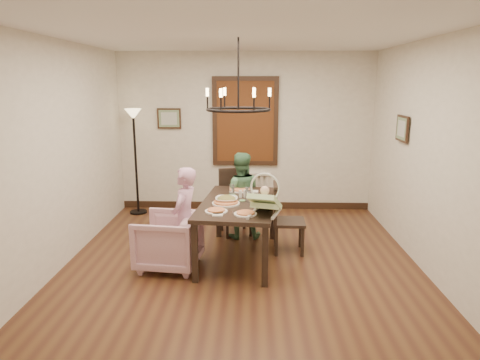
# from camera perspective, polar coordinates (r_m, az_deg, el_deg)

# --- Properties ---
(room_shell) EXTENTS (4.51, 5.00, 2.81)m
(room_shell) POSITION_cam_1_polar(r_m,az_deg,el_deg) (5.54, 0.32, 3.80)
(room_shell) COLOR #452417
(room_shell) RESTS_ON ground
(dining_table) EXTENTS (1.09, 1.74, 0.77)m
(dining_table) POSITION_cam_1_polar(r_m,az_deg,el_deg) (5.54, -0.20, -3.76)
(dining_table) COLOR black
(dining_table) RESTS_ON room_shell
(chair_far) EXTENTS (0.55, 0.55, 1.00)m
(chair_far) POSITION_cam_1_polar(r_m,az_deg,el_deg) (6.50, -0.54, -2.97)
(chair_far) COLOR black
(chair_far) RESTS_ON room_shell
(chair_right) EXTENTS (0.43, 0.43, 0.97)m
(chair_right) POSITION_cam_1_polar(r_m,az_deg,el_deg) (5.85, 6.56, -5.04)
(chair_right) COLOR black
(chair_right) RESTS_ON room_shell
(armchair) EXTENTS (0.84, 0.82, 0.69)m
(armchair) POSITION_cam_1_polar(r_m,az_deg,el_deg) (5.46, -9.52, -8.03)
(armchair) COLOR #DBA7BA
(armchair) RESTS_ON room_shell
(elderly_woman) EXTENTS (0.34, 0.44, 1.07)m
(elderly_woman) POSITION_cam_1_polar(r_m,az_deg,el_deg) (5.35, -7.35, -6.25)
(elderly_woman) COLOR #CF92B4
(elderly_woman) RESTS_ON room_shell
(seated_man) EXTENTS (0.54, 0.43, 1.07)m
(seated_man) POSITION_cam_1_polar(r_m,az_deg,el_deg) (6.35, 0.02, -3.04)
(seated_man) COLOR #4B7E56
(seated_man) RESTS_ON room_shell
(baby_bouncer) EXTENTS (0.50, 0.59, 0.33)m
(baby_bouncer) POSITION_cam_1_polar(r_m,az_deg,el_deg) (4.98, 3.35, -2.71)
(baby_bouncer) COLOR #C9EFA5
(baby_bouncer) RESTS_ON dining_table
(salad_bowl) EXTENTS (0.34, 0.34, 0.08)m
(salad_bowl) POSITION_cam_1_polar(r_m,az_deg,el_deg) (5.46, -1.81, -2.61)
(salad_bowl) COLOR white
(salad_bowl) RESTS_ON dining_table
(pizza_platter) EXTENTS (0.35, 0.35, 0.04)m
(pizza_platter) POSITION_cam_1_polar(r_m,az_deg,el_deg) (5.40, -1.90, -3.04)
(pizza_platter) COLOR tan
(pizza_platter) RESTS_ON dining_table
(drinking_glass) EXTENTS (0.08, 0.08, 0.16)m
(drinking_glass) POSITION_cam_1_polar(r_m,az_deg,el_deg) (5.48, 1.10, -2.17)
(drinking_glass) COLOR silver
(drinking_glass) RESTS_ON dining_table
(window_blinds) EXTENTS (1.00, 0.03, 1.40)m
(window_blinds) POSITION_cam_1_polar(r_m,az_deg,el_deg) (7.60, 0.71, 7.80)
(window_blinds) COLOR #612C13
(window_blinds) RESTS_ON room_shell
(radiator) EXTENTS (0.92, 0.12, 0.62)m
(radiator) POSITION_cam_1_polar(r_m,az_deg,el_deg) (7.83, 0.69, -1.34)
(radiator) COLOR silver
(radiator) RESTS_ON room_shell
(picture_back) EXTENTS (0.42, 0.03, 0.36)m
(picture_back) POSITION_cam_1_polar(r_m,az_deg,el_deg) (7.74, -9.43, 8.09)
(picture_back) COLOR black
(picture_back) RESTS_ON room_shell
(picture_right) EXTENTS (0.03, 0.42, 0.36)m
(picture_right) POSITION_cam_1_polar(r_m,az_deg,el_deg) (6.38, 20.83, 6.43)
(picture_right) COLOR black
(picture_right) RESTS_ON room_shell
(floor_lamp) EXTENTS (0.30, 0.30, 1.80)m
(floor_lamp) POSITION_cam_1_polar(r_m,az_deg,el_deg) (7.66, -13.72, 2.18)
(floor_lamp) COLOR black
(floor_lamp) RESTS_ON room_shell
(chandelier) EXTENTS (0.80, 0.80, 0.04)m
(chandelier) POSITION_cam_1_polar(r_m,az_deg,el_deg) (5.32, -0.21, 9.37)
(chandelier) COLOR black
(chandelier) RESTS_ON room_shell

